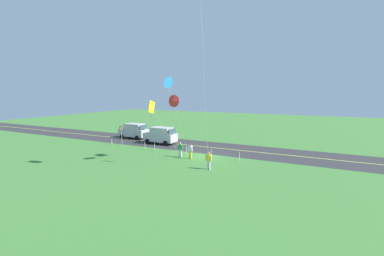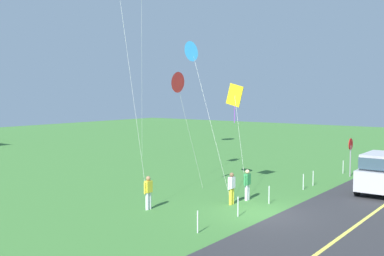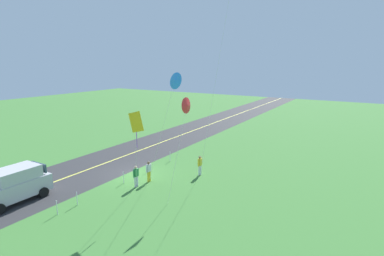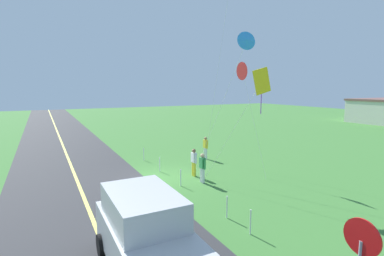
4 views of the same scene
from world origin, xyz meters
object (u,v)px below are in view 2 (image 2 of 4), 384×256
at_px(person_child_watcher, 232,187).
at_px(person_adult_near, 247,184).
at_px(car_suv_foreground, 383,173).
at_px(kite_green_far, 177,83).
at_px(kite_yellow_high, 192,52).
at_px(person_adult_companion, 148,191).
at_px(stop_sign, 351,150).
at_px(kite_red_low, 235,97).

bearing_deg(person_child_watcher, person_adult_near, 146.74).
relative_size(car_suv_foreground, kite_green_far, 0.66).
bearing_deg(kite_yellow_high, person_adult_companion, -175.00).
xyz_separation_m(car_suv_foreground, kite_yellow_high, (-6.41, 8.32, 6.59)).
distance_m(stop_sign, kite_yellow_high, 13.10).
height_order(person_adult_companion, kite_yellow_high, kite_yellow_high).
height_order(car_suv_foreground, person_adult_companion, car_suv_foreground).
height_order(stop_sign, kite_red_low, kite_red_low).
bearing_deg(person_child_watcher, kite_yellow_high, -130.47).
height_order(car_suv_foreground, kite_red_low, kite_red_low).
relative_size(car_suv_foreground, stop_sign, 1.72).
relative_size(person_adult_near, person_child_watcher, 1.00).
distance_m(stop_sign, person_adult_near, 10.19).
distance_m(person_child_watcher, kite_green_far, 6.23).
xyz_separation_m(car_suv_foreground, kite_red_low, (-3.81, 7.23, 4.15)).
bearing_deg(kite_green_far, kite_red_low, -23.72).
height_order(car_suv_foreground, kite_yellow_high, kite_yellow_high).
relative_size(car_suv_foreground, person_adult_companion, 2.75).
relative_size(person_adult_near, person_adult_companion, 1.00).
bearing_deg(person_adult_near, kite_yellow_high, 73.06).
bearing_deg(car_suv_foreground, kite_yellow_high, 127.63).
bearing_deg(kite_yellow_high, car_suv_foreground, -52.37).
xyz_separation_m(person_adult_near, kite_yellow_high, (-0.51, 3.15, 6.88)).
relative_size(kite_yellow_high, kite_green_far, 1.25).
relative_size(stop_sign, kite_green_far, 0.38).
height_order(car_suv_foreground, kite_green_far, kite_green_far).
bearing_deg(stop_sign, kite_red_low, 152.21).
bearing_deg(person_adult_companion, kite_red_low, 100.78).
height_order(person_adult_companion, kite_red_low, kite_red_low).
height_order(stop_sign, person_child_watcher, stop_sign).
height_order(kite_red_low, kite_green_far, kite_green_far).
bearing_deg(person_adult_companion, person_child_watcher, 67.60).
relative_size(person_child_watcher, kite_yellow_high, 0.19).
distance_m(car_suv_foreground, person_adult_near, 7.85).
bearing_deg(person_child_watcher, person_adult_companion, -65.83).
bearing_deg(kite_red_low, person_child_watcher, -150.44).
relative_size(stop_sign, kite_yellow_high, 0.31).
height_order(person_adult_near, kite_yellow_high, kite_yellow_high).
height_order(person_adult_companion, kite_green_far, kite_green_far).
bearing_deg(person_adult_near, kite_red_low, 18.50).
relative_size(car_suv_foreground, kite_yellow_high, 0.53).
distance_m(car_suv_foreground, kite_red_low, 9.17).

